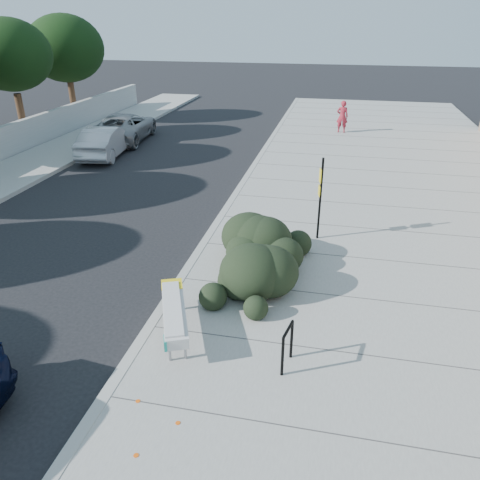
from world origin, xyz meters
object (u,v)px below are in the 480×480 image
object	(u,v)px
pedestrian	(342,117)
bench	(174,312)
suv_silver	(124,127)
wagon_silver	(106,141)
bike_rack	(287,343)
sign_post	(320,194)

from	to	relation	value
pedestrian	bench	bearing A→B (deg)	81.74
suv_silver	wagon_silver	bearing A→B (deg)	92.48
wagon_silver	pedestrian	world-z (taller)	pedestrian
suv_silver	pedestrian	distance (m)	11.60
wagon_silver	suv_silver	bearing A→B (deg)	-89.15
bench	wagon_silver	world-z (taller)	wagon_silver
suv_silver	pedestrian	size ratio (longest dim) A/B	3.01
bike_rack	wagon_silver	xyz separation A→B (m)	(-9.96, 12.86, 0.04)
bench	sign_post	distance (m)	5.74
suv_silver	bike_rack	bearing A→B (deg)	117.35
sign_post	bench	bearing A→B (deg)	-127.43
bench	pedestrian	world-z (taller)	pedestrian
bench	suv_silver	world-z (taller)	suv_silver
bike_rack	pedestrian	bearing A→B (deg)	99.35
suv_silver	pedestrian	bearing A→B (deg)	-167.74
bench	bike_rack	size ratio (longest dim) A/B	2.59
sign_post	bike_rack	bearing A→B (deg)	-103.29
pedestrian	sign_post	bearing A→B (deg)	88.74
bike_rack	sign_post	bearing A→B (deg)	99.21
bike_rack	wagon_silver	world-z (taller)	wagon_silver
wagon_silver	bench	bearing A→B (deg)	114.20
pedestrian	bike_rack	bearing A→B (deg)	88.69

